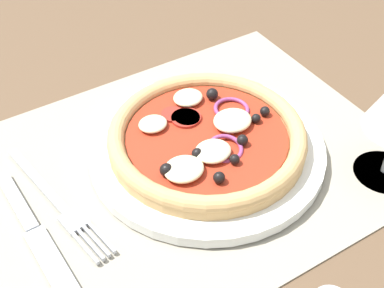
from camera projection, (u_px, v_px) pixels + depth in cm
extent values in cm
cube|color=brown|center=(186.00, 173.00, 60.36)|extent=(190.00, 140.00, 2.40)
cube|color=gray|center=(186.00, 163.00, 59.41)|extent=(44.54, 34.40, 0.40)
cylinder|color=silver|center=(207.00, 150.00, 59.78)|extent=(25.27, 25.27, 1.24)
cylinder|color=tan|center=(208.00, 142.00, 59.01)|extent=(20.88, 20.88, 1.00)
torus|color=tan|center=(208.00, 136.00, 58.43)|extent=(21.01, 21.01, 1.80)
cylinder|color=#A82D19|center=(208.00, 137.00, 58.57)|extent=(17.12, 17.12, 0.30)
ellipsoid|color=beige|center=(153.00, 124.00, 59.22)|extent=(3.11, 2.80, 0.93)
ellipsoid|color=beige|center=(213.00, 151.00, 56.00)|extent=(3.78, 3.41, 1.14)
ellipsoid|color=beige|center=(233.00, 121.00, 59.28)|extent=(4.20, 3.78, 1.26)
ellipsoid|color=beige|center=(188.00, 98.00, 62.45)|extent=(3.38, 3.04, 1.01)
ellipsoid|color=beige|center=(184.00, 169.00, 54.12)|extent=(4.04, 3.64, 1.21)
sphere|color=black|center=(212.00, 94.00, 62.64)|extent=(1.35, 1.35, 1.35)
sphere|color=black|center=(194.00, 155.00, 55.60)|extent=(1.15, 1.15, 1.15)
sphere|color=black|center=(223.00, 176.00, 53.49)|extent=(1.19, 1.19, 1.19)
sphere|color=black|center=(256.00, 118.00, 59.82)|extent=(1.02, 1.02, 1.02)
sphere|color=black|center=(166.00, 170.00, 53.94)|extent=(1.35, 1.35, 1.35)
sphere|color=black|center=(265.00, 111.00, 60.62)|extent=(1.10, 1.10, 1.10)
sphere|color=black|center=(242.00, 140.00, 57.15)|extent=(1.19, 1.19, 1.19)
sphere|color=black|center=(235.00, 159.00, 55.22)|extent=(1.05, 1.05, 1.05)
torus|color=#8E3D75|center=(232.00, 109.00, 61.36)|extent=(3.99, 3.98, 0.71)
torus|color=#8E3D75|center=(225.00, 148.00, 56.75)|extent=(3.76, 3.77, 1.05)
cylinder|color=#A3281E|center=(188.00, 117.00, 60.49)|extent=(3.00, 3.00, 0.30)
cylinder|color=#A3281E|center=(173.00, 114.00, 60.85)|extent=(2.55, 2.55, 0.30)
cylinder|color=#A3281E|center=(186.00, 118.00, 60.38)|extent=(3.16, 3.16, 0.30)
cube|color=#B2B5BA|center=(38.00, 181.00, 56.97)|extent=(2.53, 11.17, 0.44)
cube|color=#B2B5BA|center=(74.00, 221.00, 53.16)|extent=(2.55, 2.82, 0.44)
cube|color=#B2B5BA|center=(85.00, 248.00, 50.83)|extent=(0.95, 4.32, 0.44)
cube|color=#B2B5BA|center=(91.00, 245.00, 51.12)|extent=(0.95, 4.32, 0.44)
cube|color=#B2B5BA|center=(96.00, 241.00, 51.40)|extent=(0.95, 4.32, 0.44)
cube|color=#B2B5BA|center=(102.00, 238.00, 51.68)|extent=(0.95, 4.32, 0.44)
cube|color=#B2B5BA|center=(17.00, 201.00, 54.83)|extent=(1.54, 8.43, 0.62)
cube|color=#B2B5BA|center=(58.00, 274.00, 48.80)|extent=(2.32, 11.65, 0.44)
cylinder|color=silver|center=(384.00, 172.00, 58.49)|extent=(6.40, 6.40, 0.40)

